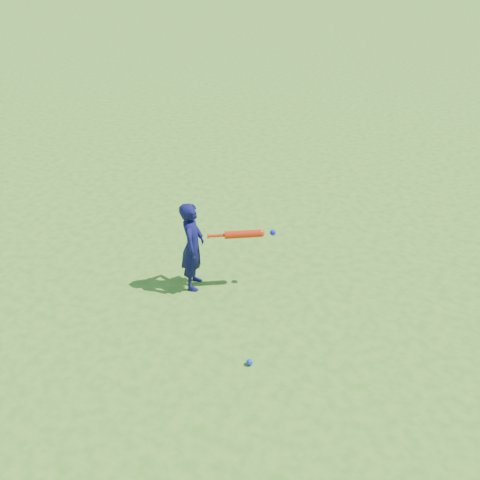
# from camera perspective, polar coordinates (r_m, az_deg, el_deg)

# --- Properties ---
(ground) EXTENTS (80.00, 80.00, 0.00)m
(ground) POSITION_cam_1_polar(r_m,az_deg,el_deg) (6.48, -7.84, -1.28)
(ground) COLOR #3D761C
(ground) RESTS_ON ground
(child) EXTENTS (0.35, 0.42, 1.00)m
(child) POSITION_cam_1_polar(r_m,az_deg,el_deg) (5.61, -5.08, -0.66)
(child) COLOR #0E0E41
(child) RESTS_ON ground
(ground_ball_blue) EXTENTS (0.06, 0.06, 0.06)m
(ground_ball_blue) POSITION_cam_1_polar(r_m,az_deg,el_deg) (4.91, 1.01, -12.91)
(ground_ball_blue) COLOR #0B31C5
(ground_ball_blue) RESTS_ON ground
(bat_swing) EXTENTS (0.62, 0.43, 0.08)m
(bat_swing) POSITION_cam_1_polar(r_m,az_deg,el_deg) (5.53, 0.63, 0.64)
(bat_swing) COLOR red
(bat_swing) RESTS_ON ground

